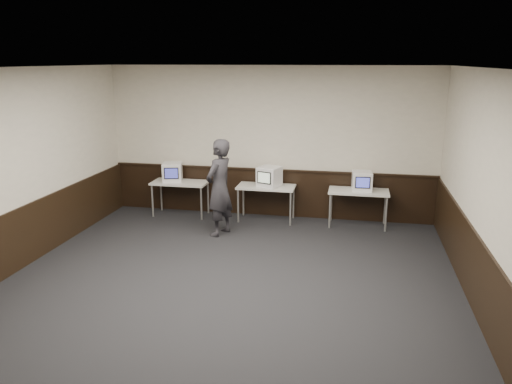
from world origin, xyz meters
TOP-DOWN VIEW (x-y plane):
  - floor at (0.00, 0.00)m, footprint 8.00×8.00m
  - ceiling at (0.00, 0.00)m, footprint 8.00×8.00m
  - back_wall at (0.00, 4.00)m, footprint 7.00×0.00m
  - front_wall at (0.00, -4.00)m, footprint 7.00×0.00m
  - right_wall at (3.50, 0.00)m, footprint 0.00×8.00m
  - wainscot_back at (0.00, 3.98)m, footprint 6.98×0.04m
  - wainscot_left at (-3.48, 0.00)m, footprint 0.04×7.98m
  - wainscot_right at (3.48, 0.00)m, footprint 0.04×7.98m
  - wainscot_rail at (0.00, 3.96)m, footprint 6.98×0.06m
  - desk_left at (-1.90, 3.60)m, footprint 1.20×0.60m
  - desk_center at (0.00, 3.60)m, footprint 1.20×0.60m
  - desk_right at (1.90, 3.60)m, footprint 1.20×0.60m
  - emac_left at (-2.06, 3.60)m, footprint 0.51×0.52m
  - emac_center at (0.07, 3.58)m, footprint 0.54×0.55m
  - emac_right at (1.95, 3.61)m, footprint 0.42×0.45m
  - person at (-0.72, 2.56)m, footprint 0.66×0.80m

SIDE VIEW (x-z plane):
  - floor at x=0.00m, z-range 0.00..0.00m
  - wainscot_back at x=0.00m, z-range 0.00..1.00m
  - wainscot_left at x=-3.48m, z-range 0.00..1.00m
  - wainscot_right at x=3.48m, z-range 0.00..1.00m
  - desk_left at x=-1.90m, z-range 0.30..1.05m
  - desk_center at x=0.00m, z-range 0.30..1.05m
  - desk_right at x=1.90m, z-range 0.30..1.05m
  - person at x=-0.72m, z-range 0.00..1.88m
  - emac_right at x=1.95m, z-range 0.75..1.14m
  - emac_left at x=-2.06m, z-range 0.75..1.16m
  - emac_center at x=0.07m, z-range 0.75..1.17m
  - wainscot_rail at x=0.00m, z-range 1.00..1.04m
  - back_wall at x=0.00m, z-range -1.90..5.10m
  - front_wall at x=0.00m, z-range -1.90..5.10m
  - right_wall at x=3.50m, z-range -2.40..5.60m
  - ceiling at x=0.00m, z-range 3.20..3.20m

